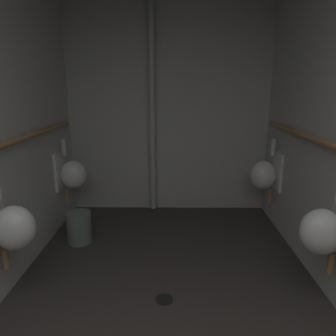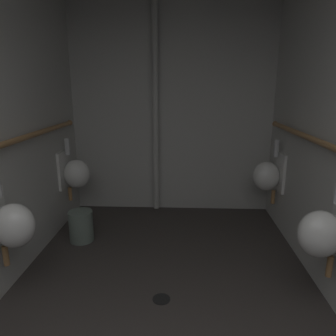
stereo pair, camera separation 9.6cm
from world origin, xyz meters
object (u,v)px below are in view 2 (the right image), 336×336
(urinal_right_far, at_px, (268,175))
(standpipe_back_wall, at_px, (155,112))
(urinal_left_far, at_px, (75,173))
(urinal_right_mid, at_px, (323,233))
(urinal_left_mid, at_px, (11,224))
(floor_drain, at_px, (161,299))
(waste_bin, at_px, (81,226))

(urinal_right_far, xyz_separation_m, standpipe_back_wall, (-1.32, 0.43, 0.68))
(urinal_left_far, distance_m, urinal_right_mid, 2.68)
(urinal_left_mid, bearing_deg, urinal_left_far, 90.00)
(urinal_right_mid, bearing_deg, urinal_left_far, 147.09)
(urinal_left_far, xyz_separation_m, standpipe_back_wall, (0.92, 0.44, 0.68))
(urinal_right_mid, xyz_separation_m, floor_drain, (-1.14, 0.06, -0.62))
(urinal_left_mid, distance_m, urinal_left_far, 1.42)
(urinal_left_mid, relative_size, waste_bin, 2.28)
(floor_drain, bearing_deg, standpipe_back_wall, 95.86)
(floor_drain, bearing_deg, urinal_right_far, 50.91)
(urinal_left_far, bearing_deg, waste_bin, -67.84)
(urinal_right_mid, relative_size, standpipe_back_wall, 0.30)
(urinal_right_mid, distance_m, floor_drain, 1.30)
(urinal_right_far, bearing_deg, standpipe_back_wall, 161.88)
(urinal_right_mid, xyz_separation_m, waste_bin, (-2.06, 0.99, -0.46))
(urinal_left_far, distance_m, urinal_right_far, 2.25)
(urinal_left_mid, bearing_deg, urinal_right_mid, -0.94)
(urinal_left_mid, distance_m, standpipe_back_wall, 2.18)
(urinal_right_far, bearing_deg, urinal_right_mid, -90.00)
(standpipe_back_wall, relative_size, floor_drain, 18.28)
(waste_bin, bearing_deg, urinal_right_mid, -25.68)
(urinal_left_mid, height_order, urinal_right_far, same)
(urinal_right_mid, relative_size, waste_bin, 2.28)
(urinal_right_far, bearing_deg, urinal_left_mid, -147.69)
(urinal_left_mid, height_order, standpipe_back_wall, standpipe_back_wall)
(standpipe_back_wall, distance_m, waste_bin, 1.63)
(urinal_left_far, height_order, urinal_right_mid, same)
(waste_bin, bearing_deg, urinal_right_far, 12.82)
(urinal_left_mid, xyz_separation_m, urinal_left_far, (0.00, 1.42, 0.00))
(urinal_left_mid, height_order, urinal_right_mid, same)
(urinal_left_mid, xyz_separation_m, standpipe_back_wall, (0.92, 1.85, 0.68))
(urinal_right_far, xyz_separation_m, waste_bin, (-2.06, -0.47, -0.46))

